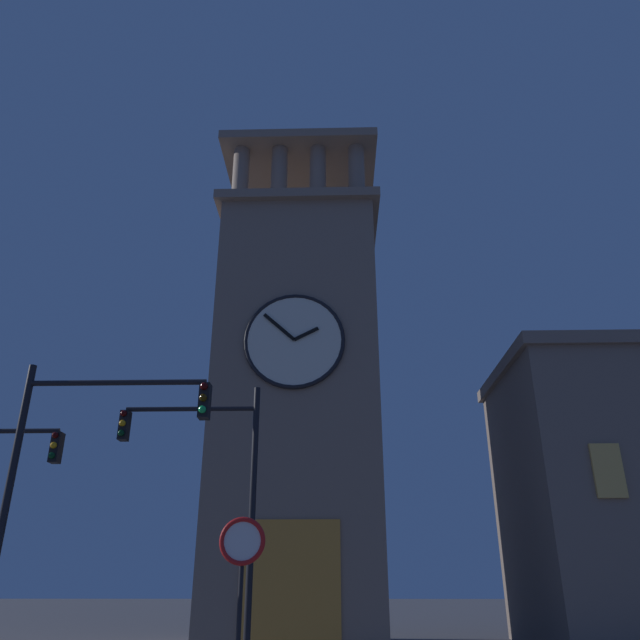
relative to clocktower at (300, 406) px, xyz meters
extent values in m
cube|color=gray|center=(0.00, -0.03, -0.64)|extent=(6.18, 7.78, 16.48)
cube|color=gray|center=(0.00, -0.03, 7.80)|extent=(6.78, 8.38, 0.40)
cylinder|color=gray|center=(-2.49, 3.26, 9.32)|extent=(0.70, 0.70, 2.64)
cylinder|color=gray|center=(-0.83, 3.26, 9.32)|extent=(0.70, 0.70, 2.64)
cylinder|color=gray|center=(0.83, 3.26, 9.32)|extent=(0.70, 0.70, 2.64)
cylinder|color=gray|center=(2.49, 3.26, 9.32)|extent=(0.70, 0.70, 2.64)
cylinder|color=gray|center=(-2.49, -3.32, 9.32)|extent=(0.70, 0.70, 2.64)
cylinder|color=gray|center=(-0.83, -3.32, 9.32)|extent=(0.70, 0.70, 2.64)
cylinder|color=gray|center=(0.83, -3.32, 9.32)|extent=(0.70, 0.70, 2.64)
cylinder|color=gray|center=(2.49, -3.32, 9.32)|extent=(0.70, 0.70, 2.64)
cube|color=gray|center=(0.00, -0.03, 10.84)|extent=(6.78, 8.38, 0.40)
cylinder|color=black|center=(0.00, -0.03, 12.49)|extent=(0.12, 0.12, 2.89)
cylinder|color=silver|center=(0.00, 3.92, 1.40)|extent=(3.59, 0.12, 3.59)
torus|color=black|center=(0.00, 3.94, 1.40)|extent=(3.75, 0.16, 3.75)
cube|color=black|center=(-0.44, 4.02, 1.63)|extent=(0.93, 0.06, 0.56)
cube|color=black|center=(0.57, 4.02, 1.91)|extent=(1.21, 0.06, 1.11)
cube|color=orange|center=(0.00, 3.81, -6.88)|extent=(3.20, 0.24, 4.00)
cube|color=#E0B259|center=(-10.61, 3.72, -3.32)|extent=(1.00, 0.12, 1.80)
cylinder|color=black|center=(5.08, 12.41, -5.68)|extent=(0.16, 0.16, 6.39)
cylinder|color=black|center=(3.17, 12.41, -2.89)|extent=(3.82, 0.12, 0.12)
cube|color=black|center=(1.26, 12.41, -3.32)|extent=(0.22, 0.30, 0.75)
sphere|color=#360505|center=(1.26, 12.59, -3.04)|extent=(0.16, 0.16, 0.16)
sphere|color=#392705|center=(1.26, 12.59, -3.29)|extent=(0.16, 0.16, 0.16)
sphere|color=#18C154|center=(1.26, 12.59, -3.54)|extent=(0.16, 0.16, 0.16)
cylinder|color=black|center=(6.76, 9.89, -3.32)|extent=(2.68, 0.12, 0.12)
cube|color=black|center=(5.42, 9.89, -3.75)|extent=(0.22, 0.30, 0.75)
sphere|color=#360505|center=(5.42, 10.07, -3.47)|extent=(0.16, 0.16, 0.16)
sphere|color=orange|center=(5.42, 10.07, -3.72)|extent=(0.16, 0.16, 0.16)
sphere|color=#063316|center=(5.42, 10.07, -3.97)|extent=(0.16, 0.16, 0.16)
cylinder|color=black|center=(0.52, 9.67, -5.53)|extent=(0.16, 0.16, 6.70)
cylinder|color=black|center=(2.20, 9.67, -2.73)|extent=(3.34, 0.12, 0.12)
cube|color=black|center=(3.87, 9.67, -3.15)|extent=(0.22, 0.30, 0.75)
sphere|color=#360505|center=(3.87, 9.85, -2.88)|extent=(0.16, 0.16, 0.16)
sphere|color=orange|center=(3.87, 9.85, -3.13)|extent=(0.16, 0.16, 0.16)
sphere|color=#063316|center=(3.87, 9.85, -3.38)|extent=(0.16, 0.16, 0.16)
cylinder|color=black|center=(0.09, 13.95, -7.49)|extent=(0.08, 0.08, 2.78)
cylinder|color=white|center=(0.09, 13.99, -6.20)|extent=(0.70, 0.04, 0.70)
torus|color=red|center=(0.09, 14.01, -6.20)|extent=(0.78, 0.08, 0.78)
camera|label=1|loc=(-1.51, 24.89, -6.91)|focal=34.52mm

